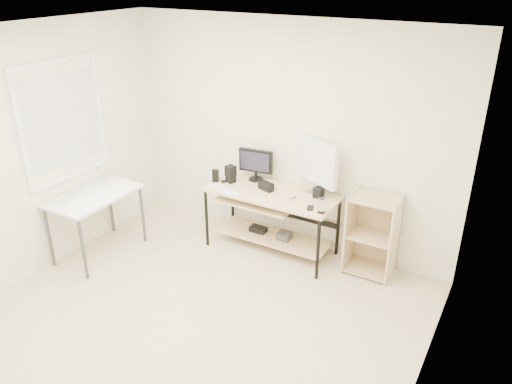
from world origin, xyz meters
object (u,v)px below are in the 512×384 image
object	(u,v)px
desk	(270,208)
audio_controller	(216,176)
side_table	(94,201)
black_monitor	(256,163)
white_imac	(318,164)
shelf_unit	(373,234)

from	to	relation	value
desk	audio_controller	xyz separation A→B (m)	(-0.68, -0.08, 0.29)
audio_controller	side_table	bearing A→B (deg)	-153.38
side_table	desk	bearing A→B (deg)	32.65
black_monitor	side_table	bearing A→B (deg)	-144.23
desk	black_monitor	world-z (taller)	black_monitor
audio_controller	desk	bearing A→B (deg)	-11.35
side_table	white_imac	bearing A→B (deg)	30.57
white_imac	shelf_unit	bearing A→B (deg)	21.53
side_table	white_imac	world-z (taller)	white_imac
audio_controller	white_imac	bearing A→B (deg)	-4.59
side_table	black_monitor	distance (m)	1.88
desk	audio_controller	world-z (taller)	audio_controller
black_monitor	white_imac	world-z (taller)	white_imac
side_table	shelf_unit	bearing A→B (deg)	23.33
desk	side_table	bearing A→B (deg)	-147.35
side_table	shelf_unit	size ratio (longest dim) A/B	1.11
side_table	shelf_unit	world-z (taller)	shelf_unit
desk	black_monitor	size ratio (longest dim) A/B	3.62
side_table	audio_controller	size ratio (longest dim) A/B	6.50
side_table	shelf_unit	xyz separation A→B (m)	(2.83, 1.22, -0.22)
desk	shelf_unit	bearing A→B (deg)	7.77
side_table	shelf_unit	distance (m)	3.09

